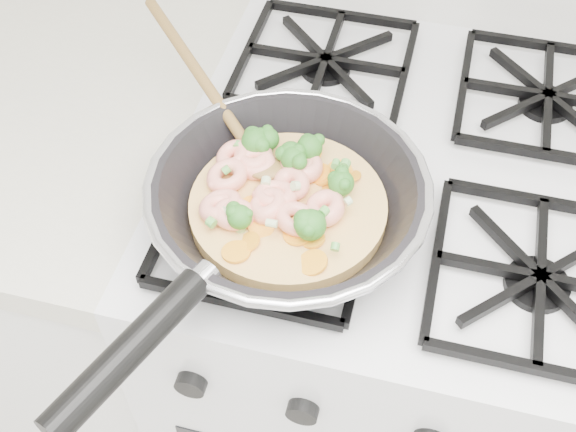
# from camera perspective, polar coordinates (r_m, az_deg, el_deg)

# --- Properties ---
(stove) EXTENTS (0.60, 0.60, 0.92)m
(stove) POSITION_cam_1_polar(r_m,az_deg,el_deg) (1.27, 7.37, -9.86)
(stove) COLOR white
(stove) RESTS_ON ground
(skillet) EXTENTS (0.40, 0.56, 0.10)m
(skillet) POSITION_cam_1_polar(r_m,az_deg,el_deg) (0.79, -0.41, 1.29)
(skillet) COLOR black
(skillet) RESTS_ON stove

